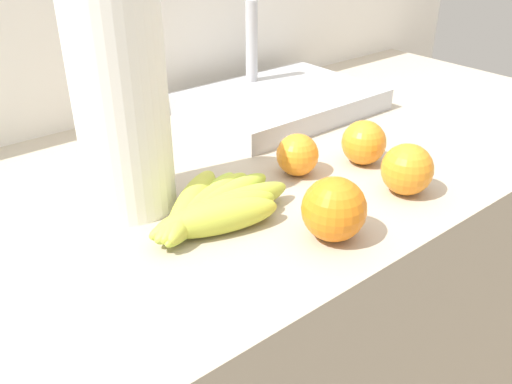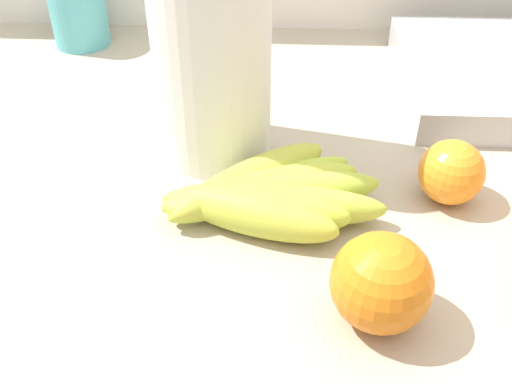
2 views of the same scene
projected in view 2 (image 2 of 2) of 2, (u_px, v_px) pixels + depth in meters
wall_back at (362, 171)px, 1.13m from camera, size 1.89×0.06×1.30m
banana_bunch at (263, 197)px, 0.59m from camera, size 0.22×0.17×0.04m
orange_back_left at (451, 172)px, 0.60m from camera, size 0.06×0.06×0.06m
orange_front at (381, 283)px, 0.48m from camera, size 0.08×0.08×0.08m
paper_towel_roll at (210, 26)px, 0.60m from camera, size 0.12×0.12×0.32m
mug at (79, 14)px, 0.87m from camera, size 0.08×0.08×0.09m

